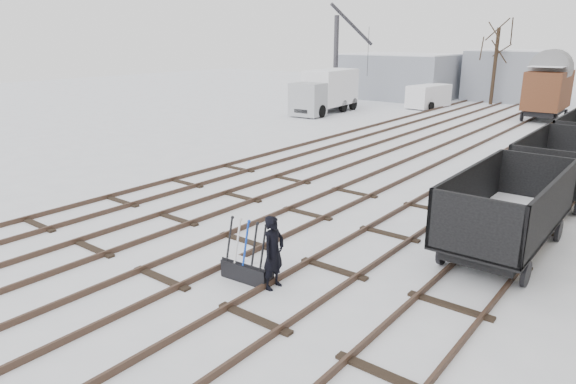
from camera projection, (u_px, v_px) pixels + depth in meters
name	position (u px, v px, depth m)	size (l,w,h in m)	color
ground	(246.00, 242.00, 14.66)	(120.00, 120.00, 0.00)	white
tracks	(436.00, 156.00, 24.95)	(13.90, 52.00, 0.16)	black
shed_left	(400.00, 76.00, 48.87)	(10.00, 8.00, 4.10)	gray
shed_right	(511.00, 75.00, 46.53)	(7.00, 6.00, 4.50)	gray
ground_frame	(247.00, 269.00, 12.29)	(1.33, 0.52, 1.49)	black
worker	(274.00, 253.00, 11.75)	(0.64, 0.42, 1.76)	black
freight_wagon_a	(506.00, 222.00, 13.73)	(2.20, 5.51, 2.25)	black
freight_wagon_b	(558.00, 174.00, 18.56)	(2.20, 5.51, 2.25)	black
box_van_wagon	(548.00, 89.00, 35.41)	(2.71, 4.96, 3.74)	black
lorry	(325.00, 91.00, 39.01)	(2.66, 7.20, 3.21)	black
panel_van	(429.00, 96.00, 41.95)	(2.34, 4.41, 1.86)	white
crane	(337.00, 80.00, 42.99)	(2.07, 4.92, 8.23)	#343339
tree_far_left	(495.00, 67.00, 43.45)	(0.30, 0.30, 6.34)	black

